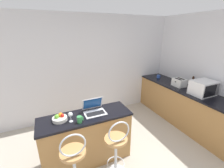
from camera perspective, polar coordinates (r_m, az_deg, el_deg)
name	(u,v)px	position (r m, az deg, el deg)	size (l,w,h in m)	color
wall_back	(84,69)	(3.87, -10.76, 5.79)	(12.00, 0.06, 2.60)	silver
breakfast_bar	(87,138)	(2.77, -9.46, -19.80)	(1.49, 0.51, 0.91)	#9E703D
counter_right	(187,108)	(4.08, 26.73, -8.04)	(0.66, 2.94, 0.91)	#9E703D
bar_stool_near	(74,165)	(2.33, -14.10, -27.86)	(0.40, 0.40, 1.06)	silver
bar_stool_far	(116,151)	(2.45, 1.65, -24.14)	(0.40, 0.40, 1.06)	silver
laptop	(94,109)	(2.57, -6.87, -9.36)	(0.35, 0.30, 0.23)	silver
microwave	(203,88)	(3.73, 31.44, -1.24)	(0.49, 0.38, 0.31)	silver
toaster	(179,83)	(4.04, 24.20, 0.52)	(0.25, 0.28, 0.19)	silver
mug_green	(80,119)	(2.34, -12.18, -13.04)	(0.09, 0.07, 0.10)	#338447
wine_glass_short	(70,115)	(2.36, -15.56, -11.25)	(0.07, 0.07, 0.16)	silver
mug_blue	(158,76)	(4.56, 17.29, 2.78)	(0.10, 0.09, 0.09)	#2D51AD
pepper_mill	(193,82)	(4.13, 28.36, 0.78)	(0.05, 0.05, 0.28)	#331E14
fruit_bowl	(60,118)	(2.47, -19.28, -12.15)	(0.22, 0.22, 0.11)	silver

